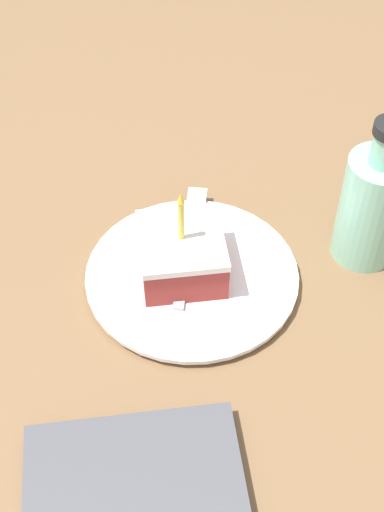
{
  "coord_description": "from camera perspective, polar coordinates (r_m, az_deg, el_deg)",
  "views": [
    {
      "loc": [
        -0.5,
        0.09,
        0.62
      ],
      "look_at": [
        0.03,
        0.02,
        0.04
      ],
      "focal_mm": 50.0,
      "sensor_mm": 36.0,
      "label": 1
    }
  ],
  "objects": [
    {
      "name": "cake_slice",
      "position": [
        0.79,
        -0.83,
        0.16
      ],
      "size": [
        0.1,
        0.09,
        0.12
      ],
      "color": "#99332D",
      "rests_on": "plate"
    },
    {
      "name": "fork",
      "position": [
        0.85,
        -0.24,
        1.6
      ],
      "size": [
        0.19,
        0.06,
        0.0
      ],
      "color": "#B2B2B7",
      "rests_on": "plate"
    },
    {
      "name": "ground_plane",
      "position": [
        0.82,
        1.68,
        -4.2
      ],
      "size": [
        2.4,
        2.4,
        0.04
      ],
      "color": "brown",
      "rests_on": "ground"
    },
    {
      "name": "plate",
      "position": [
        0.82,
        0.0,
        -1.58
      ],
      "size": [
        0.24,
        0.24,
        0.01
      ],
      "color": "white",
      "rests_on": "ground_plane"
    },
    {
      "name": "bottle",
      "position": [
        0.83,
        14.27,
        4.01
      ],
      "size": [
        0.08,
        0.08,
        0.19
      ],
      "color": "#8CD1B2",
      "rests_on": "ground_plane"
    }
  ]
}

